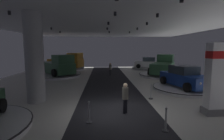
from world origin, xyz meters
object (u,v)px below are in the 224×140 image
Objects in this scene: display_car_mid_right at (184,77)px; display_platform_deep_left at (66,69)px; display_platform_deep_right at (148,68)px; pickup_truck_deep_left at (67,62)px; column_left at (34,58)px; visitor_walking_near at (125,96)px; visitor_walking_far at (110,68)px; display_platform_mid_right at (184,88)px; display_platform_far_left at (57,75)px; brand_sign_pylon at (218,78)px; display_platform_far_right at (163,75)px; pickup_truck_far_left at (58,66)px; display_car_deep_right at (148,63)px; pickup_truck_far_right at (164,66)px.

display_car_mid_right is 0.80× the size of display_platform_deep_left.
display_platform_deep_right is 12.78m from pickup_truck_deep_left.
column_left is 16.25m from display_platform_deep_left.
display_car_mid_right is 7.18m from visitor_walking_near.
visitor_walking_far is (-5.62, 7.51, -0.11)m from display_car_mid_right.
column_left is 11.32m from display_platform_mid_right.
visitor_walking_far is (6.43, 0.32, 0.71)m from display_platform_far_left.
brand_sign_pylon reaches higher than display_platform_far_right.
display_platform_mid_right is at bearing -53.28° from visitor_walking_far.
pickup_truck_far_left is at bearing 132.33° from brand_sign_pylon.
display_car_mid_right is at bearing -93.02° from display_platform_deep_right.
display_car_deep_right is (0.03, -0.01, 0.88)m from display_platform_deep_right.
column_left is 19.89m from display_platform_deep_right.
brand_sign_pylon is 12.10m from display_platform_far_right.
display_car_mid_right is 13.63m from display_platform_deep_right.
display_car_deep_right is at bearing 86.89° from display_platform_mid_right.
display_platform_far_left is (-12.79, 0.41, 0.03)m from display_platform_far_right.
brand_sign_pylon is 0.64× the size of display_platform_deep_left.
display_platform_deep_left is at bearing 94.08° from pickup_truck_far_left.
display_platform_mid_right is at bearing -30.48° from pickup_truck_far_left.
display_car_mid_right reaches higher than display_platform_deep_right.
display_platform_far_right is at bearing 61.64° from visitor_walking_near.
pickup_truck_far_right reaches higher than display_car_deep_right.
visitor_walking_far is (-4.74, 12.60, -0.97)m from brand_sign_pylon.
column_left reaches higher than display_car_mid_right.
display_platform_far_left is (-1.31, 9.65, -2.56)m from column_left.
display_car_mid_right is 13.73m from pickup_truck_far_left.
pickup_truck_deep_left is (-1.27, 15.86, -1.44)m from column_left.
display_platform_mid_right is at bearing 80.05° from brand_sign_pylon.
display_platform_deep_right is at bearing 71.35° from visitor_walking_near.
brand_sign_pylon is at bearing -99.95° from display_platform_mid_right.
display_platform_mid_right is 18.31m from display_platform_deep_left.
column_left is 0.97× the size of display_platform_deep_left.
display_platform_deep_right is at bearing 87.02° from display_platform_mid_right.
display_platform_far_right is 13.04m from visitor_walking_near.
display_platform_far_right is 1.01× the size of pickup_truck_far_right.
column_left is 14.96m from display_platform_far_right.
visitor_walking_near is (6.39, -11.63, -0.37)m from pickup_truck_far_left.
column_left is at bearing -82.26° from display_platform_far_left.
display_platform_far_left is (-12.80, -6.39, -0.84)m from display_car_deep_right.
column_left is at bearing -140.71° from pickup_truck_far_right.
display_car_mid_right is (-0.01, 0.03, 0.87)m from display_platform_mid_right.
display_car_mid_right reaches higher than display_platform_deep_left.
display_platform_deep_right is 19.29m from visitor_walking_near.
display_platform_deep_left is 14.74m from pickup_truck_far_right.
visitor_walking_near reaches higher than display_platform_far_right.
pickup_truck_far_right reaches higher than display_platform_mid_right.
display_platform_far_left is at bearing 119.09° from visitor_walking_near.
display_platform_far_left is at bearing -177.14° from visitor_walking_far.
display_platform_far_right is (12.75, -6.62, -1.15)m from pickup_truck_deep_left.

